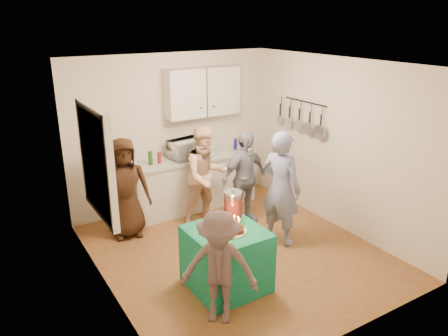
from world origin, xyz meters
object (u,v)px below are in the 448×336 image
woman_back_left (125,188)px  woman_back_center (206,176)px  counter (193,183)px  microwave (186,149)px  punch_jar (233,206)px  man_birthday (281,188)px  child_near_left (219,268)px  party_table (226,259)px  woman_back_right (244,178)px

woman_back_left → woman_back_center: (1.22, -0.27, 0.04)m
counter → microwave: microwave is taller
punch_jar → woman_back_left: size_ratio=0.22×
man_birthday → child_near_left: (-1.64, -1.05, -0.20)m
woman_back_left → man_birthday: bearing=-27.6°
man_birthday → woman_back_left: man_birthday is taller
woman_back_left → child_near_left: bearing=-76.6°
microwave → child_near_left: (-1.05, -2.81, -0.42)m
punch_jar → woman_back_center: size_ratio=0.21×
counter → punch_jar: size_ratio=6.47×
party_table → child_near_left: bearing=-128.8°
microwave → man_birthday: 1.87m
woman_back_left → microwave: bearing=27.3°
microwave → child_near_left: 3.02m
party_table → man_birthday: (1.25, 0.56, 0.46)m
punch_jar → child_near_left: bearing=-131.2°
party_table → punch_jar: size_ratio=2.50×
man_birthday → woman_back_right: size_ratio=1.12×
counter → punch_jar: (-0.51, -2.08, 0.50)m
counter → woman_back_right: bearing=-65.8°
party_table → man_birthday: size_ratio=0.51×
party_table → punch_jar: 0.65m
woman_back_right → child_near_left: (-1.58, -1.86, -0.11)m
woman_back_left → woman_back_center: size_ratio=0.96×
man_birthday → woman_back_center: (-0.59, 1.10, -0.05)m
party_table → woman_back_center: size_ratio=0.54×
punch_jar → man_birthday: man_birthday is taller
microwave → child_near_left: child_near_left is taller
counter → party_table: size_ratio=2.59×
microwave → woman_back_center: size_ratio=0.35×
man_birthday → woman_back_left: (-1.81, 1.36, -0.08)m
microwave → punch_jar: 2.12m
counter → child_near_left: (-1.15, -2.81, 0.21)m
woman_back_left → woman_back_right: (1.75, -0.55, -0.01)m
microwave → party_table: microwave is taller
punch_jar → party_table: bearing=-135.7°
woman_back_center → woman_back_right: bearing=-27.3°
woman_back_right → woman_back_left: bearing=152.9°
party_table → microwave: bearing=74.3°
party_table → woman_back_right: size_ratio=0.56×
woman_back_left → woman_back_right: 1.83m
counter → punch_jar: bearing=-103.9°
woman_back_left → woman_back_center: 1.25m
child_near_left → punch_jar: bearing=88.7°
microwave → woman_back_center: woman_back_center is taller
punch_jar → woman_back_center: 1.48m
microwave → woman_back_left: woman_back_left is taller
counter → man_birthday: 1.87m
microwave → punch_jar: (-0.41, -2.08, -0.14)m
counter → punch_jar: 2.20m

